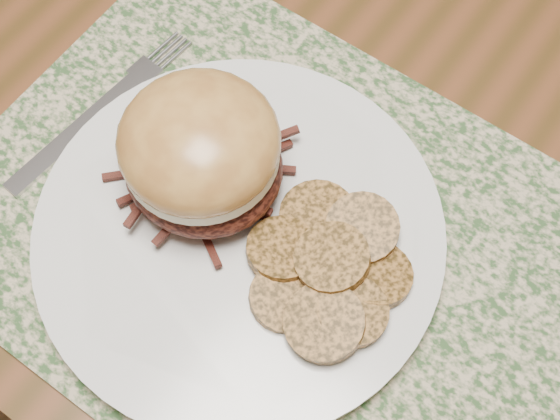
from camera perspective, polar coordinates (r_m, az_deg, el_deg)
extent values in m
plane|color=brown|center=(1.32, 5.56, -6.07)|extent=(3.50, 3.50, 0.00)
cube|color=brown|center=(0.68, 11.12, 14.50)|extent=(1.50, 0.90, 0.04)
cube|color=#315129|center=(0.53, -0.06, -2.18)|extent=(0.45, 0.33, 0.00)
cylinder|color=white|center=(0.53, -3.00, -1.78)|extent=(0.26, 0.26, 0.02)
ellipsoid|color=black|center=(0.52, -5.63, 3.26)|extent=(0.11, 0.11, 0.04)
cylinder|color=beige|center=(0.50, -5.85, 4.39)|extent=(0.11, 0.11, 0.01)
ellipsoid|color=#B9813D|center=(0.49, -5.96, 5.02)|extent=(0.11, 0.11, 0.06)
cylinder|color=#A0692F|center=(0.52, 2.77, -0.42)|extent=(0.05, 0.05, 0.01)
cylinder|color=#A0692F|center=(0.51, 6.04, -1.33)|extent=(0.07, 0.07, 0.02)
cylinder|color=#A0692F|center=(0.51, 7.01, -4.70)|extent=(0.06, 0.06, 0.02)
cylinder|color=#A0692F|center=(0.50, 0.15, -2.89)|extent=(0.07, 0.07, 0.02)
cylinder|color=#A0692F|center=(0.50, 3.82, -3.53)|extent=(0.06, 0.06, 0.02)
cylinder|color=#A0692F|center=(0.49, 5.31, -7.40)|extent=(0.05, 0.05, 0.01)
cylinder|color=#A0692F|center=(0.50, 0.46, -6.34)|extent=(0.06, 0.06, 0.02)
cylinder|color=#A0692F|center=(0.49, 3.26, -8.20)|extent=(0.07, 0.07, 0.02)
cube|color=#B7B7BE|center=(0.59, -14.76, 5.41)|extent=(0.03, 0.13, 0.00)
cube|color=#B7B7BE|center=(0.61, -9.85, 9.93)|extent=(0.02, 0.02, 0.00)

